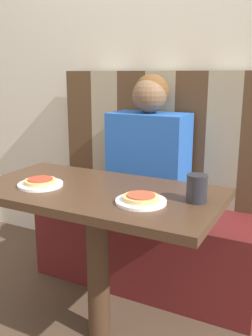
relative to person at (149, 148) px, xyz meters
name	(u,v)px	position (x,y,z in m)	size (l,w,h in m)	color
ground_plane	(100,334)	(0.00, -0.54, -0.79)	(12.00, 12.00, 0.00)	#4C3828
wall_back	(170,52)	(0.00, 0.28, 0.51)	(7.00, 0.05, 2.60)	beige
booth_seat	(147,244)	(0.00, 0.00, -0.56)	(1.25, 0.46, 0.46)	#5B1919
booth_backrest	(162,136)	(0.00, 0.18, 0.04)	(1.25, 0.09, 0.73)	#4C331E
dining_table	(97,213)	(0.00, -0.54, -0.19)	(1.04, 0.55, 0.71)	#422B1C
person	(149,148)	(0.00, 0.00, 0.00)	(0.42, 0.23, 0.72)	#2356B2
plate_left	(41,185)	(-0.24, -0.61, -0.08)	(0.19, 0.19, 0.01)	white
plate_right	(141,201)	(0.24, -0.61, -0.08)	(0.19, 0.19, 0.01)	white
pizza_left	(40,181)	(-0.24, -0.61, -0.06)	(0.14, 0.14, 0.02)	tan
pizza_right	(141,197)	(0.24, -0.61, -0.06)	(0.14, 0.14, 0.02)	tan
drinking_cup	(197,188)	(0.42, -0.51, -0.03)	(0.08, 0.08, 0.11)	#232328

